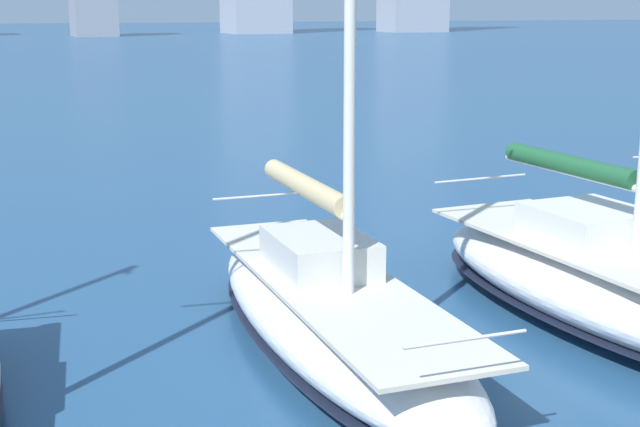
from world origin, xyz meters
name	(u,v)px	position (x,y,z in m)	size (l,w,h in m)	color
sailboat_forest	(604,279)	(-4.91, -6.94, 0.69)	(3.13, 8.22, 9.43)	white
sailboat_tan	(331,309)	(-0.25, -7.24, 0.67)	(2.39, 8.48, 10.83)	white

